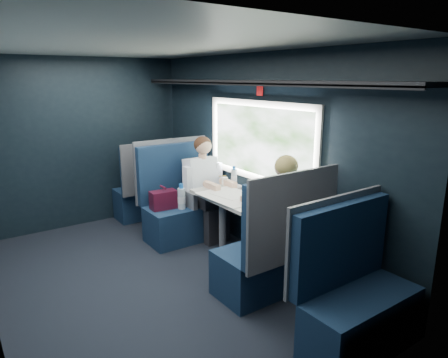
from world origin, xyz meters
TOP-DOWN VIEW (x-y plane):
  - ground at (0.00, 0.00)m, footprint 2.80×4.20m
  - room_shell at (0.02, 0.00)m, footprint 3.00×4.40m
  - table at (1.03, 0.00)m, footprint 0.62×1.00m
  - seat_bay_near at (0.84, 0.87)m, footprint 1.04×0.62m
  - seat_bay_far at (0.85, -0.87)m, footprint 1.04×0.62m
  - seat_row_front at (0.85, 1.80)m, footprint 1.04×0.51m
  - seat_row_back at (0.85, -1.80)m, footprint 1.04×0.51m
  - man at (1.10, 0.70)m, footprint 0.53×0.56m
  - woman at (1.10, -0.71)m, footprint 0.53×0.56m
  - papers at (0.98, -0.02)m, footprint 0.53×0.74m
  - laptop at (1.38, 0.03)m, footprint 0.24×0.31m
  - bottle_small at (1.30, 0.35)m, footprint 0.07×0.07m
  - cup at (1.22, 0.44)m, footprint 0.07×0.07m

SIDE VIEW (x-z plane):
  - ground at x=0.00m, z-range -0.01..0.00m
  - seat_row_front at x=0.85m, z-range -0.17..0.99m
  - seat_row_back at x=0.85m, z-range -0.17..0.99m
  - seat_bay_far at x=0.85m, z-range -0.22..1.04m
  - seat_bay_near at x=0.84m, z-range -0.21..1.05m
  - table at x=1.03m, z-range 0.29..1.03m
  - man at x=1.10m, z-range 0.06..1.38m
  - woman at x=1.10m, z-range 0.07..1.39m
  - papers at x=0.98m, z-range 0.74..0.75m
  - cup at x=1.22m, z-range 0.74..0.83m
  - laptop at x=1.38m, z-range 0.69..0.91m
  - bottle_small at x=1.30m, z-range 0.73..0.97m
  - room_shell at x=0.02m, z-range 0.28..2.68m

